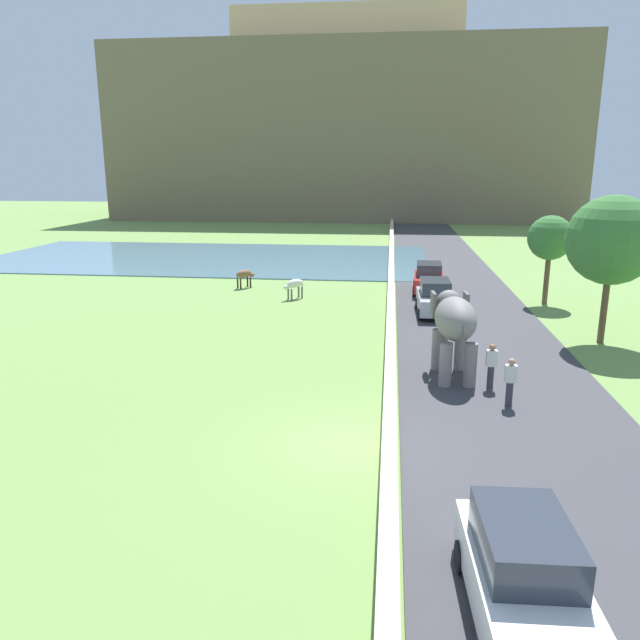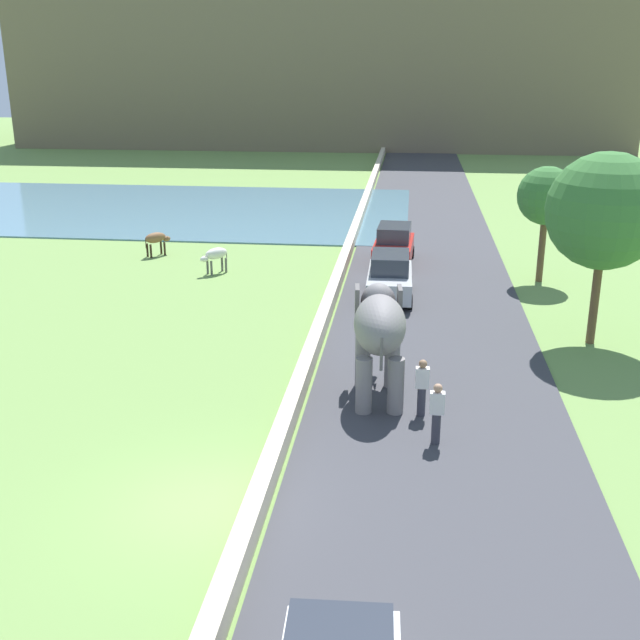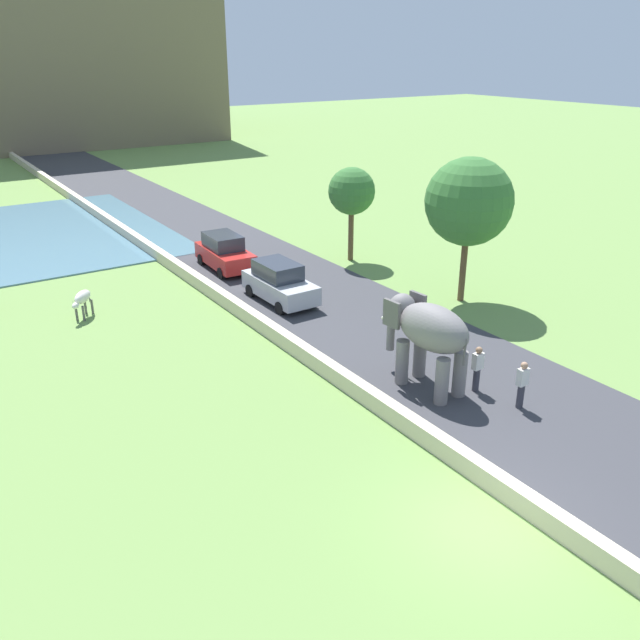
{
  "view_description": "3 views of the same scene",
  "coord_description": "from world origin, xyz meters",
  "px_view_note": "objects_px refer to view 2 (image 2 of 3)",
  "views": [
    {
      "loc": [
        1.07,
        -15.16,
        7.44
      ],
      "look_at": [
        -1.77,
        9.26,
        1.14
      ],
      "focal_mm": 33.87,
      "sensor_mm": 36.0,
      "label": 1
    },
    {
      "loc": [
        4.13,
        -14.01,
        8.99
      ],
      "look_at": [
        1.61,
        7.44,
        1.72
      ],
      "focal_mm": 43.55,
      "sensor_mm": 36.0,
      "label": 2
    },
    {
      "loc": [
        -10.12,
        -8.2,
        10.49
      ],
      "look_at": [
        1.33,
        9.1,
        1.82
      ],
      "focal_mm": 36.86,
      "sensor_mm": 36.0,
      "label": 3
    }
  ],
  "objects_px": {
    "elephant": "(379,329)",
    "cow_brown": "(156,239)",
    "person_beside_elephant": "(422,387)",
    "person_trailing": "(437,413)",
    "car_red": "(394,245)",
    "car_silver": "(390,277)",
    "cow_white": "(215,255)"
  },
  "relations": [
    {
      "from": "car_red",
      "to": "cow_white",
      "type": "bearing_deg",
      "value": -161.67
    },
    {
      "from": "car_silver",
      "to": "cow_brown",
      "type": "xyz_separation_m",
      "value": [
        -11.35,
        5.78,
        -0.06
      ]
    },
    {
      "from": "car_silver",
      "to": "elephant",
      "type": "bearing_deg",
      "value": -90.11
    },
    {
      "from": "elephant",
      "to": "car_silver",
      "type": "height_order",
      "value": "elephant"
    },
    {
      "from": "person_trailing",
      "to": "elephant",
      "type": "bearing_deg",
      "value": 119.73
    },
    {
      "from": "person_trailing",
      "to": "cow_white",
      "type": "xyz_separation_m",
      "value": [
        -9.27,
        15.14,
        -0.04
      ]
    },
    {
      "from": "person_trailing",
      "to": "car_silver",
      "type": "height_order",
      "value": "car_silver"
    },
    {
      "from": "car_red",
      "to": "cow_brown",
      "type": "distance_m",
      "value": 11.36
    },
    {
      "from": "elephant",
      "to": "person_trailing",
      "type": "xyz_separation_m",
      "value": [
        1.54,
        -2.69,
        -1.16
      ]
    },
    {
      "from": "person_beside_elephant",
      "to": "car_red",
      "type": "height_order",
      "value": "car_red"
    },
    {
      "from": "elephant",
      "to": "cow_brown",
      "type": "xyz_separation_m",
      "value": [
        -11.33,
        15.3,
        -1.2
      ]
    },
    {
      "from": "person_trailing",
      "to": "car_red",
      "type": "height_order",
      "value": "car_red"
    },
    {
      "from": "cow_brown",
      "to": "cow_white",
      "type": "bearing_deg",
      "value": -38.31
    },
    {
      "from": "person_trailing",
      "to": "car_red",
      "type": "relative_size",
      "value": 0.4
    },
    {
      "from": "elephant",
      "to": "cow_brown",
      "type": "relative_size",
      "value": 2.74
    },
    {
      "from": "car_silver",
      "to": "cow_brown",
      "type": "height_order",
      "value": "car_silver"
    },
    {
      "from": "cow_brown",
      "to": "car_silver",
      "type": "bearing_deg",
      "value": -27.0
    },
    {
      "from": "person_trailing",
      "to": "car_silver",
      "type": "distance_m",
      "value": 12.3
    },
    {
      "from": "cow_white",
      "to": "cow_brown",
      "type": "bearing_deg",
      "value": 141.69
    },
    {
      "from": "car_red",
      "to": "cow_white",
      "type": "distance_m",
      "value": 8.16
    },
    {
      "from": "elephant",
      "to": "car_silver",
      "type": "xyz_separation_m",
      "value": [
        0.02,
        9.51,
        -1.14
      ]
    },
    {
      "from": "person_beside_elephant",
      "to": "person_trailing",
      "type": "height_order",
      "value": "same"
    },
    {
      "from": "person_beside_elephant",
      "to": "car_silver",
      "type": "relative_size",
      "value": 0.41
    },
    {
      "from": "elephant",
      "to": "cow_brown",
      "type": "bearing_deg",
      "value": 126.54
    },
    {
      "from": "elephant",
      "to": "car_red",
      "type": "bearing_deg",
      "value": 89.92
    },
    {
      "from": "person_trailing",
      "to": "cow_brown",
      "type": "xyz_separation_m",
      "value": [
        -12.87,
        17.99,
        -0.04
      ]
    },
    {
      "from": "car_red",
      "to": "cow_brown",
      "type": "bearing_deg",
      "value": 178.58
    },
    {
      "from": "elephant",
      "to": "person_beside_elephant",
      "type": "bearing_deg",
      "value": -44.18
    },
    {
      "from": "car_red",
      "to": "car_silver",
      "type": "distance_m",
      "value": 5.5
    },
    {
      "from": "cow_white",
      "to": "car_red",
      "type": "bearing_deg",
      "value": 18.33
    },
    {
      "from": "car_red",
      "to": "cow_brown",
      "type": "xyz_separation_m",
      "value": [
        -11.35,
        0.28,
        -0.06
      ]
    },
    {
      "from": "elephant",
      "to": "car_silver",
      "type": "relative_size",
      "value": 0.88
    }
  ]
}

